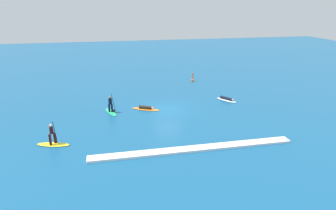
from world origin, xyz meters
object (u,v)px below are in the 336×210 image
object	(u,v)px
surfer_on_white_board	(226,99)
surfer_on_yellow_board	(53,140)
surfer_on_orange_board	(146,108)
surfer_on_green_board	(111,108)
marker_buoy	(193,79)

from	to	relation	value
surfer_on_white_board	surfer_on_yellow_board	bearing A→B (deg)	-99.52
surfer_on_yellow_board	surfer_on_white_board	bearing A→B (deg)	39.57
surfer_on_orange_board	surfer_on_yellow_board	world-z (taller)	surfer_on_yellow_board
surfer_on_yellow_board	surfer_on_green_board	bearing A→B (deg)	70.20
surfer_on_white_board	marker_buoy	xyz separation A→B (m)	(-1.28, 9.46, 0.09)
surfer_on_green_board	surfer_on_orange_board	size ratio (longest dim) A/B	0.90
surfer_on_white_board	surfer_on_orange_board	bearing A→B (deg)	-116.76
surfer_on_green_board	surfer_on_orange_board	world-z (taller)	surfer_on_green_board
surfer_on_white_board	marker_buoy	distance (m)	9.54
surfer_on_green_board	surfer_on_yellow_board	xyz separation A→B (m)	(-4.75, -6.62, -0.12)
surfer_on_orange_board	surfer_on_green_board	bearing A→B (deg)	-149.90
surfer_on_orange_board	surfer_on_yellow_board	distance (m)	10.78
surfer_on_green_board	marker_buoy	xyz separation A→B (m)	(11.90, 10.70, -0.27)
surfer_on_green_board	surfer_on_yellow_board	size ratio (longest dim) A/B	1.00
surfer_on_yellow_board	marker_buoy	world-z (taller)	surfer_on_yellow_board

